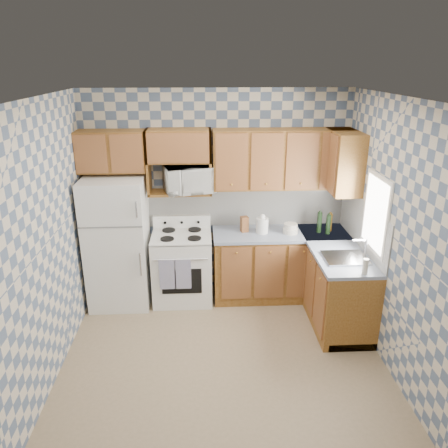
# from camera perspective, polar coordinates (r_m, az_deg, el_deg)

# --- Properties ---
(floor) EXTENTS (3.40, 3.40, 0.00)m
(floor) POSITION_cam_1_polar(r_m,az_deg,el_deg) (4.94, -0.12, -16.86)
(floor) COLOR #826F51
(floor) RESTS_ON ground
(back_wall) EXTENTS (3.40, 0.02, 2.70)m
(back_wall) POSITION_cam_1_polar(r_m,az_deg,el_deg) (5.77, -0.94, 3.88)
(back_wall) COLOR slate
(back_wall) RESTS_ON ground
(right_wall) EXTENTS (0.02, 3.20, 2.70)m
(right_wall) POSITION_cam_1_polar(r_m,az_deg,el_deg) (4.66, 21.23, -1.70)
(right_wall) COLOR slate
(right_wall) RESTS_ON ground
(backsplash_back) EXTENTS (2.60, 0.02, 0.56)m
(backsplash_back) POSITION_cam_1_polar(r_m,az_deg,el_deg) (5.83, 3.00, 2.50)
(backsplash_back) COLOR white
(backsplash_back) RESTS_ON back_wall
(backsplash_right) EXTENTS (0.02, 1.60, 0.56)m
(backsplash_right) POSITION_cam_1_polar(r_m,az_deg,el_deg) (5.40, 17.64, 0.01)
(backsplash_right) COLOR white
(backsplash_right) RESTS_ON right_wall
(refrigerator) EXTENTS (0.75, 0.70, 1.68)m
(refrigerator) POSITION_cam_1_polar(r_m,az_deg,el_deg) (5.71, -13.68, -2.34)
(refrigerator) COLOR white
(refrigerator) RESTS_ON floor
(stove_body) EXTENTS (0.76, 0.65, 0.90)m
(stove_body) POSITION_cam_1_polar(r_m,az_deg,el_deg) (5.80, -5.44, -5.69)
(stove_body) COLOR white
(stove_body) RESTS_ON floor
(cooktop) EXTENTS (0.76, 0.65, 0.02)m
(cooktop) POSITION_cam_1_polar(r_m,az_deg,el_deg) (5.61, -5.60, -1.52)
(cooktop) COLOR silver
(cooktop) RESTS_ON stove_body
(backguard) EXTENTS (0.76, 0.08, 0.17)m
(backguard) POSITION_cam_1_polar(r_m,az_deg,el_deg) (5.83, -5.52, 0.36)
(backguard) COLOR white
(backguard) RESTS_ON cooktop
(dish_towel_left) EXTENTS (0.19, 0.02, 0.40)m
(dish_towel_left) POSITION_cam_1_polar(r_m,az_deg,el_deg) (5.46, -7.46, -6.55)
(dish_towel_left) COLOR navy
(dish_towel_left) RESTS_ON stove_body
(dish_towel_right) EXTENTS (0.19, 0.02, 0.40)m
(dish_towel_right) POSITION_cam_1_polar(r_m,az_deg,el_deg) (5.45, -5.32, -6.52)
(dish_towel_right) COLOR navy
(dish_towel_right) RESTS_ON stove_body
(base_cabinets_back) EXTENTS (1.75, 0.60, 0.88)m
(base_cabinets_back) POSITION_cam_1_polar(r_m,az_deg,el_deg) (5.91, 7.28, -5.36)
(base_cabinets_back) COLOR #61370E
(base_cabinets_back) RESTS_ON floor
(base_cabinets_right) EXTENTS (0.60, 1.60, 0.88)m
(base_cabinets_right) POSITION_cam_1_polar(r_m,az_deg,el_deg) (5.61, 14.00, -7.34)
(base_cabinets_right) COLOR #61370E
(base_cabinets_right) RESTS_ON floor
(countertop_back) EXTENTS (1.77, 0.63, 0.04)m
(countertop_back) POSITION_cam_1_polar(r_m,az_deg,el_deg) (5.72, 7.49, -1.23)
(countertop_back) COLOR slate
(countertop_back) RESTS_ON base_cabinets_back
(countertop_right) EXTENTS (0.63, 1.60, 0.04)m
(countertop_right) POSITION_cam_1_polar(r_m,az_deg,el_deg) (5.41, 14.37, -3.02)
(countertop_right) COLOR slate
(countertop_right) RESTS_ON base_cabinets_right
(upper_cabinets_back) EXTENTS (1.75, 0.33, 0.74)m
(upper_cabinets_back) POSITION_cam_1_polar(r_m,az_deg,el_deg) (5.58, 7.69, 8.42)
(upper_cabinets_back) COLOR #61370E
(upper_cabinets_back) RESTS_ON back_wall
(upper_cabinets_fridge) EXTENTS (0.82, 0.33, 0.50)m
(upper_cabinets_fridge) POSITION_cam_1_polar(r_m,az_deg,el_deg) (5.56, -14.49, 9.20)
(upper_cabinets_fridge) COLOR #61370E
(upper_cabinets_fridge) RESTS_ON back_wall
(upper_cabinets_right) EXTENTS (0.33, 0.70, 0.74)m
(upper_cabinets_right) POSITION_cam_1_polar(r_m,az_deg,el_deg) (5.58, 15.29, 7.88)
(upper_cabinets_right) COLOR #61370E
(upper_cabinets_right) RESTS_ON right_wall
(microwave_shelf) EXTENTS (0.80, 0.33, 0.03)m
(microwave_shelf) POSITION_cam_1_polar(r_m,az_deg,el_deg) (5.59, -5.72, 4.14)
(microwave_shelf) COLOR #61370E
(microwave_shelf) RESTS_ON back_wall
(microwave) EXTENTS (0.69, 0.55, 0.33)m
(microwave) POSITION_cam_1_polar(r_m,az_deg,el_deg) (5.50, -4.59, 5.87)
(microwave) COLOR white
(microwave) RESTS_ON microwave_shelf
(sink) EXTENTS (0.48, 0.40, 0.03)m
(sink) POSITION_cam_1_polar(r_m,az_deg,el_deg) (5.10, 15.56, -4.32)
(sink) COLOR #B7B7BC
(sink) RESTS_ON countertop_right
(window) EXTENTS (0.02, 0.66, 0.86)m
(window) POSITION_cam_1_polar(r_m,az_deg,el_deg) (5.01, 19.22, 1.29)
(window) COLOR silver
(window) RESTS_ON right_wall
(bottle_0) EXTENTS (0.06, 0.06, 0.27)m
(bottle_0) POSITION_cam_1_polar(r_m,az_deg,el_deg) (5.74, 12.34, 0.21)
(bottle_0) COLOR black
(bottle_0) RESTS_ON countertop_back
(bottle_1) EXTENTS (0.06, 0.06, 0.25)m
(bottle_1) POSITION_cam_1_polar(r_m,az_deg,el_deg) (5.72, 13.45, -0.06)
(bottle_1) COLOR black
(bottle_1) RESTS_ON countertop_back
(bottle_2) EXTENTS (0.06, 0.06, 0.23)m
(bottle_2) POSITION_cam_1_polar(r_m,az_deg,el_deg) (5.82, 13.65, 0.21)
(bottle_2) COLOR #50360F
(bottle_2) RESTS_ON countertop_back
(knife_block) EXTENTS (0.11, 0.11, 0.20)m
(knife_block) POSITION_cam_1_polar(r_m,az_deg,el_deg) (5.65, 2.68, -0.02)
(knife_block) COLOR brown
(knife_block) RESTS_ON countertop_back
(electric_kettle) EXTENTS (0.16, 0.16, 0.20)m
(electric_kettle) POSITION_cam_1_polar(r_m,az_deg,el_deg) (5.62, 5.00, -0.20)
(electric_kettle) COLOR white
(electric_kettle) RESTS_ON countertop_back
(food_containers) EXTENTS (0.19, 0.19, 0.13)m
(food_containers) POSITION_cam_1_polar(r_m,az_deg,el_deg) (5.67, 8.68, -0.57)
(food_containers) COLOR beige
(food_containers) RESTS_ON countertop_back
(soap_bottle) EXTENTS (0.06, 0.06, 0.17)m
(soap_bottle) POSITION_cam_1_polar(r_m,az_deg,el_deg) (4.77, 17.98, -5.31)
(soap_bottle) COLOR beige
(soap_bottle) RESTS_ON countertop_right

